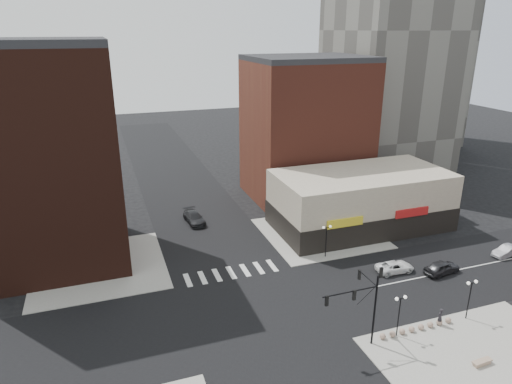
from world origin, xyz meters
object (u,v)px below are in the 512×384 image
street_lamp_ne (327,233)px  street_lamp_se_a (400,306)px  white_suv (395,267)px  street_lamp_se_b (471,290)px  stone_bench (482,362)px  traffic_signal (364,297)px  silver_sedan (507,251)px  dark_sedan_east (442,267)px  dark_sedan_north (194,218)px  pedestrian (440,317)px

street_lamp_ne → street_lamp_se_a: bearing=-93.6°
street_lamp_se_a → street_lamp_ne: same height
white_suv → street_lamp_se_b: bearing=-172.2°
stone_bench → white_suv: bearing=77.8°
traffic_signal → silver_sedan: bearing=18.3°
street_lamp_ne → stone_bench: size_ratio=2.24×
street_lamp_se_a → street_lamp_se_b: same height
white_suv → dark_sedan_east: bearing=-111.5°
silver_sedan → dark_sedan_north: size_ratio=0.75×
pedestrian → silver_sedan: bearing=-168.6°
dark_sedan_north → street_lamp_se_b: bearing=-63.3°
street_lamp_se_b → silver_sedan: 17.21m
traffic_signal → street_lamp_ne: bearing=73.3°
traffic_signal → dark_sedan_east: (15.61, 7.86, -4.19)m
dark_sedan_north → stone_bench: dark_sedan_north is taller
dark_sedan_north → white_suv: bearing=-54.2°
dark_sedan_east → stone_bench: dark_sedan_east is taller
traffic_signal → dark_sedan_north: (-8.32, 31.69, -4.17)m
pedestrian → white_suv: bearing=-117.4°
street_lamp_se_b → white_suv: street_lamp_se_b is taller
traffic_signal → street_lamp_se_b: size_ratio=1.87×
street_lamp_ne → silver_sedan: (21.51, -7.13, -2.62)m
street_lamp_se_b → street_lamp_ne: 17.46m
street_lamp_ne → pedestrian: 16.60m
traffic_signal → silver_sedan: size_ratio=1.92×
dark_sedan_north → stone_bench: (16.52, -37.52, -0.44)m
dark_sedan_east → traffic_signal: bearing=108.8°
street_lamp_se_b → street_lamp_ne: size_ratio=1.00×
traffic_signal → pedestrian: size_ratio=4.33×
traffic_signal → street_lamp_ne: size_ratio=1.87×
street_lamp_ne → dark_sedan_north: (-13.08, 15.86, -2.50)m
street_lamp_se_b → dark_sedan_north: bearing=122.2°
street_lamp_se_b → street_lamp_ne: (-7.00, 16.00, 0.00)m
silver_sedan → pedestrian: pedestrian is taller
dark_sedan_east → pedestrian: size_ratio=2.53×
traffic_signal → stone_bench: bearing=-35.4°
dark_sedan_north → pedestrian: size_ratio=3.03×
street_lamp_ne → white_suv: size_ratio=0.92×
street_lamp_ne → stone_bench: 22.13m
street_lamp_se_b → pedestrian: bearing=180.0°
traffic_signal → dark_sedan_north: 33.03m
street_lamp_se_a → dark_sedan_east: (11.85, 8.03, -2.52)m
silver_sedan → street_lamp_se_b: bearing=-66.0°
white_suv → silver_sedan: silver_sedan is taller
traffic_signal → pedestrian: 9.41m
traffic_signal → white_suv: bearing=42.9°
dark_sedan_east → dark_sedan_north: size_ratio=0.83×
street_lamp_se_a → pedestrian: (4.78, 0.00, -2.27)m
white_suv → dark_sedan_east: size_ratio=1.00×
traffic_signal → pedestrian: traffic_signal is taller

